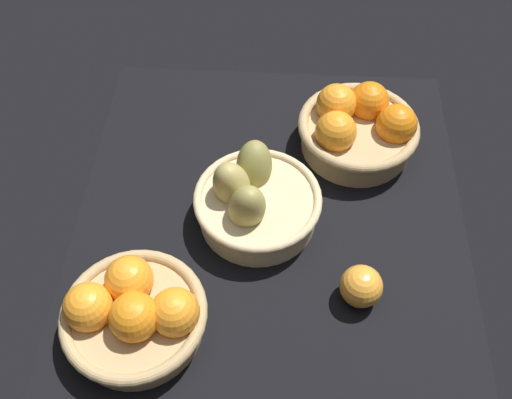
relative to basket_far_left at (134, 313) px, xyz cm
name	(u,v)px	position (x,y,z in cm)	size (l,w,h in cm)	color
market_tray	(270,229)	(21.23, -20.70, -6.15)	(84.00, 72.00, 3.00)	black
basket_far_left	(134,313)	(0.00, 0.00, 0.00)	(23.32, 23.32, 11.32)	tan
basket_near_right	(358,127)	(42.13, -37.14, 0.52)	(24.03, 24.03, 12.08)	tan
basket_center_pears	(254,201)	(23.06, -17.58, 0.15)	(23.12, 23.12, 14.08)	#D3BC8C
loose_orange_front_gap	(361,286)	(7.41, -36.24, -1.06)	(7.18, 7.18, 7.18)	#F49E33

